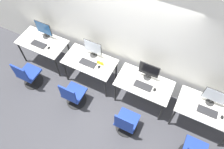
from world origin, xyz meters
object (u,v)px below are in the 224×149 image
(monitor_left, at_px, (93,48))
(office_chair_left, at_px, (73,96))
(keyboard_far_right, at_px, (207,112))
(mouse_left, at_px, (99,67))
(office_chair_far_left, at_px, (28,76))
(mouse_right, at_px, (155,90))
(keyboard_far_left, at_px, (39,44))
(keyboard_left, at_px, (88,63))
(monitor_right, at_px, (149,71))
(mouse_far_left, at_px, (49,48))
(mouse_far_right, at_px, (222,117))
(monitor_far_left, at_px, (44,29))
(keyboard_right, at_px, (143,86))
(office_chair_right, at_px, (126,123))
(monitor_far_right, at_px, (214,97))

(monitor_left, distance_m, office_chair_left, 1.16)
(keyboard_far_right, bearing_deg, mouse_left, 179.88)
(office_chair_far_left, xyz_separation_m, mouse_right, (2.88, 0.72, 0.43))
(keyboard_far_left, bearing_deg, monitor_left, 12.52)
(monitor_left, bearing_deg, office_chair_left, -91.42)
(keyboard_far_left, relative_size, keyboard_far_right, 1.00)
(keyboard_left, relative_size, office_chair_left, 0.45)
(keyboard_left, height_order, monitor_right, monitor_right)
(mouse_far_left, bearing_deg, mouse_far_right, 0.48)
(monitor_far_left, xyz_separation_m, keyboard_far_right, (4.04, -0.26, -0.24))
(keyboard_left, bearing_deg, mouse_left, 2.97)
(mouse_far_left, xyz_separation_m, mouse_left, (1.34, 0.04, 0.00))
(office_chair_left, relative_size, keyboard_right, 2.20)
(monitor_left, xyz_separation_m, office_chair_right, (1.32, -1.02, -0.66))
(mouse_far_left, height_order, mouse_right, same)
(mouse_right, xyz_separation_m, mouse_far_right, (1.38, -0.00, 0.00))
(mouse_far_left, distance_m, office_chair_right, 2.53)
(monitor_right, bearing_deg, keyboard_far_right, -9.71)
(keyboard_left, distance_m, mouse_far_right, 2.97)
(mouse_left, bearing_deg, office_chair_right, -36.64)
(monitor_left, xyz_separation_m, keyboard_left, (0.00, -0.27, -0.24))
(office_chair_left, bearing_deg, monitor_left, 88.58)
(keyboard_far_left, height_order, office_chair_far_left, office_chair_far_left)
(monitor_far_left, height_order, mouse_right, monitor_far_left)
(mouse_right, distance_m, office_chair_right, 0.92)
(mouse_far_right, bearing_deg, mouse_right, 179.97)
(monitor_left, distance_m, mouse_right, 1.63)
(keyboard_far_left, distance_m, office_chair_right, 2.79)
(mouse_far_left, xyz_separation_m, monitor_far_right, (3.75, 0.25, 0.23))
(office_chair_left, distance_m, keyboard_far_right, 2.83)
(keyboard_far_left, bearing_deg, office_chair_right, -15.15)
(mouse_far_left, xyz_separation_m, keyboard_left, (1.06, 0.02, -0.01))
(monitor_right, height_order, office_chair_right, monitor_right)
(mouse_far_left, bearing_deg, mouse_left, 1.53)
(mouse_left, distance_m, keyboard_far_right, 2.41)
(mouse_right, bearing_deg, keyboard_right, -176.26)
(mouse_left, distance_m, monitor_far_right, 2.43)
(office_chair_left, distance_m, keyboard_right, 1.59)
(office_chair_far_left, relative_size, mouse_left, 9.57)
(monitor_far_left, distance_m, monitor_right, 2.69)
(mouse_left, bearing_deg, keyboard_left, -177.03)
(keyboard_far_left, xyz_separation_m, mouse_right, (2.94, 0.05, 0.01))
(mouse_far_right, bearing_deg, office_chair_right, -155.15)
(mouse_left, height_order, monitor_far_right, monitor_far_right)
(keyboard_far_left, xyz_separation_m, office_chair_left, (1.32, -0.65, -0.42))
(office_chair_left, xyz_separation_m, mouse_far_right, (3.00, 0.70, 0.43))
(monitor_far_left, height_order, office_chair_right, monitor_far_left)
(monitor_far_left, bearing_deg, mouse_far_left, -45.18)
(monitor_right, height_order, monitor_far_right, same)
(monitor_right, xyz_separation_m, monitor_far_right, (1.35, -0.01, 0.00))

